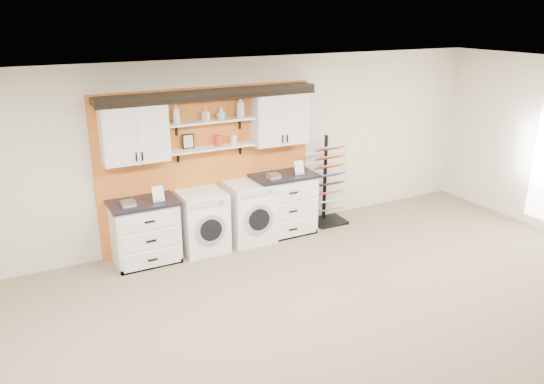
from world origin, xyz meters
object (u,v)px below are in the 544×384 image
base_cabinet_right (284,204)px  dryer (249,212)px  sample_rack (329,195)px  washer (202,221)px  base_cabinet_left (145,232)px

base_cabinet_right → dryer: (-0.61, -0.00, -0.02)m
base_cabinet_right → sample_rack: size_ratio=0.68×
base_cabinet_right → sample_rack: sample_rack is taller
washer → sample_rack: bearing=0.9°
base_cabinet_left → base_cabinet_right: 2.26m
base_cabinet_right → washer: base_cabinet_right is taller
base_cabinet_left → washer: 0.87m
sample_rack → washer: bearing=-177.1°
dryer → base_cabinet_left: bearing=179.9°
dryer → sample_rack: 1.50m
base_cabinet_right → washer: 1.39m
base_cabinet_right → sample_rack: (0.89, 0.03, -0.00)m
base_cabinet_right → washer: bearing=-179.9°
base_cabinet_left → base_cabinet_right: size_ratio=0.93×
base_cabinet_left → base_cabinet_right: (2.26, -0.00, 0.03)m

